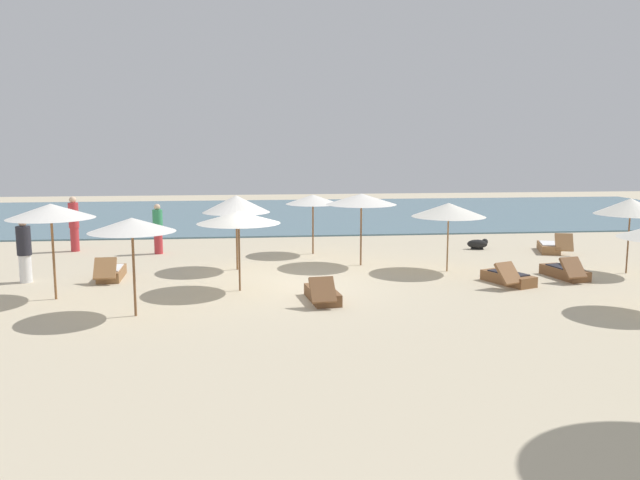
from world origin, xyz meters
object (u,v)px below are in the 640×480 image
(umbrella_7, at_px, (236,204))
(person_3, at_px, (158,229))
(lounger_3, at_px, (565,272))
(lounger_4, at_px, (508,278))
(person_1, at_px, (74,223))
(umbrella_4, at_px, (631,206))
(lounger_2, at_px, (111,273))
(dog, at_px, (478,244))
(umbrella_2, at_px, (239,217))
(lounger_1, at_px, (322,294))
(umbrella_1, at_px, (51,211))
(umbrella_0, at_px, (361,199))
(person_2, at_px, (24,251))
(umbrella_8, at_px, (132,225))
(umbrella_3, at_px, (449,210))
(lounger_0, at_px, (550,247))
(umbrella_6, at_px, (313,199))

(umbrella_7, xyz_separation_m, person_3, (-2.67, 3.08, -1.10))
(lounger_3, height_order, lounger_4, same)
(lounger_3, xyz_separation_m, person_1, (-14.65, 6.18, 0.79))
(lounger_3, bearing_deg, umbrella_4, 12.80)
(lounger_2, relative_size, dog, 2.17)
(dog, bearing_deg, umbrella_2, -146.11)
(umbrella_7, bearing_deg, lounger_4, -21.43)
(lounger_3, bearing_deg, lounger_1, -164.95)
(umbrella_1, relative_size, lounger_2, 1.35)
(person_3, bearing_deg, umbrella_1, -104.48)
(umbrella_7, xyz_separation_m, lounger_4, (7.18, -2.82, -1.77))
(lounger_2, bearing_deg, umbrella_0, 9.77)
(lounger_4, relative_size, person_2, 1.04)
(umbrella_4, distance_m, umbrella_8, 13.65)
(lounger_3, xyz_separation_m, person_2, (-14.68, 1.12, 0.69))
(lounger_4, bearing_deg, umbrella_4, 14.52)
(umbrella_2, height_order, person_3, umbrella_2)
(lounger_1, relative_size, person_3, 1.03)
(umbrella_2, relative_size, umbrella_7, 0.95)
(umbrella_2, distance_m, umbrella_3, 6.27)
(lounger_0, xyz_separation_m, person_3, (-13.27, 1.17, 0.67))
(lounger_0, bearing_deg, umbrella_2, -155.92)
(umbrella_8, height_order, lounger_0, umbrella_8)
(lounger_3, distance_m, person_3, 12.90)
(umbrella_6, distance_m, lounger_0, 8.29)
(umbrella_1, relative_size, lounger_1, 1.33)
(umbrella_4, height_order, person_3, umbrella_4)
(umbrella_7, bearing_deg, lounger_3, -14.05)
(lounger_4, bearing_deg, umbrella_0, 137.86)
(person_2, bearing_deg, umbrella_3, 0.99)
(umbrella_1, bearing_deg, person_2, 122.92)
(umbrella_4, distance_m, lounger_2, 14.70)
(umbrella_2, bearing_deg, person_2, 164.02)
(person_2, bearing_deg, umbrella_2, -15.98)
(lounger_1, height_order, person_3, person_3)
(umbrella_0, xyz_separation_m, umbrella_2, (-3.65, -3.07, -0.16))
(person_2, bearing_deg, umbrella_0, 8.67)
(umbrella_2, relative_size, lounger_4, 1.17)
(umbrella_1, height_order, lounger_1, umbrella_1)
(umbrella_2, relative_size, lounger_2, 1.23)
(person_2, bearing_deg, lounger_4, -7.43)
(umbrella_7, bearing_deg, umbrella_6, 44.73)
(lounger_4, height_order, person_1, person_1)
(umbrella_2, relative_size, person_3, 1.24)
(umbrella_1, bearing_deg, lounger_1, -8.42)
(lounger_1, xyz_separation_m, person_1, (-7.65, 8.06, 0.80))
(umbrella_7, distance_m, lounger_2, 3.99)
(umbrella_4, bearing_deg, person_2, 177.79)
(umbrella_7, bearing_deg, umbrella_3, -8.81)
(person_3, relative_size, dog, 2.14)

